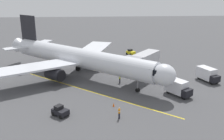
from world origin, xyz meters
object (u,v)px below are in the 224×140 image
ground_crew_loader (120,79)px  safety_cone_wing_port (169,71)px  ground_crew_marshaller (119,113)px  ground_crew_wing_walker (164,74)px  box_truck_rear_apron (208,74)px  tug_starboard_side (131,52)px  airplane (78,58)px  safety_cone_nose_right (166,83)px  box_truck_near_nose (178,87)px  safety_cone_nose_left (114,105)px  tug_portside (60,111)px  jet_bridge (141,62)px

ground_crew_loader → safety_cone_wing_port: (-11.29, -5.90, -0.61)m
ground_crew_marshaller → ground_crew_wing_walker: (-10.62, -16.17, 0.00)m
ground_crew_wing_walker → box_truck_rear_apron: bearing=163.3°
tug_starboard_side → box_truck_rear_apron: 24.40m
airplane → ground_crew_marshaller: airplane is taller
safety_cone_nose_right → tug_starboard_side: bearing=-80.8°
ground_crew_wing_walker → box_truck_near_nose: size_ratio=0.35×
tug_starboard_side → box_truck_rear_apron: box_truck_rear_apron is taller
ground_crew_wing_walker → tug_starboard_side: 19.22m
airplane → ground_crew_loader: (-7.98, 4.17, -3.12)m
ground_crew_wing_walker → ground_crew_loader: size_ratio=1.00×
safety_cone_nose_left → box_truck_rear_apron: bearing=-152.5°
tug_portside → tug_starboard_side: (-14.69, -33.47, 0.00)m
ground_crew_marshaller → tug_starboard_side: bearing=-100.3°
ground_crew_wing_walker → safety_cone_wing_port: size_ratio=3.11×
ground_crew_loader → safety_cone_nose_right: size_ratio=3.11×
tug_portside → box_truck_near_nose: bearing=-162.4°
tug_starboard_side → box_truck_rear_apron: (-12.19, 21.12, 0.68)m
box_truck_rear_apron → safety_cone_wing_port: 8.42m
ground_crew_loader → safety_cone_nose_left: (1.90, 9.96, -0.61)m
tug_portside → safety_cone_wing_port: bearing=-139.0°
safety_cone_nose_left → ground_crew_loader: bearing=-100.8°
ground_crew_wing_walker → box_truck_near_nose: 8.70m
airplane → tug_portside: size_ratio=12.47×
box_truck_rear_apron → safety_cone_wing_port: box_truck_rear_apron is taller
tug_portside → box_truck_rear_apron: box_truck_rear_apron is taller
ground_crew_marshaller → safety_cone_nose_left: ground_crew_marshaller is taller
box_truck_near_nose → tug_portside: 19.95m
ground_crew_wing_walker → tug_portside: bearing=37.8°
ground_crew_loader → tug_portside: bearing=51.8°
jet_bridge → safety_cone_nose_left: jet_bridge is taller
box_truck_near_nose → tug_portside: bearing=17.6°
jet_bridge → safety_cone_nose_left: 13.16m
safety_cone_nose_left → ground_crew_wing_walker: bearing=-132.1°
jet_bridge → ground_crew_wing_walker: (-5.07, -1.15, -2.88)m
ground_crew_wing_walker → safety_cone_nose_left: 16.60m
airplane → box_truck_near_nose: (-17.26, 10.51, -2.62)m
ground_crew_loader → box_truck_near_nose: 11.25m
ground_crew_marshaller → safety_cone_nose_right: (-9.99, -12.55, -0.61)m
ground_crew_wing_walker → tug_portside: size_ratio=0.63×
ground_crew_loader → tug_portside: size_ratio=0.63×
box_truck_near_nose → tug_starboard_side: box_truck_near_nose is taller
ground_crew_loader → safety_cone_wing_port: 12.75m
tug_starboard_side → box_truck_near_nose: bearing=98.9°
ground_crew_loader → tug_portside: 15.74m
airplane → safety_cone_nose_left: (-6.08, 14.13, -3.73)m
airplane → safety_cone_wing_port: airplane is taller
airplane → box_truck_near_nose: bearing=148.7°
box_truck_rear_apron → ground_crew_marshaller: bearing=36.6°
safety_cone_nose_left → jet_bridge: bearing=-118.5°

